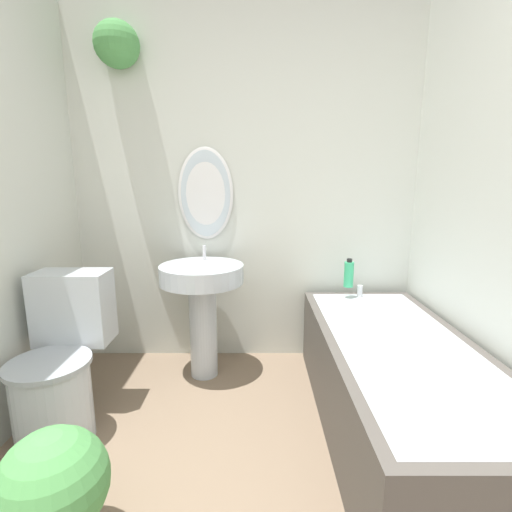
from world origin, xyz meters
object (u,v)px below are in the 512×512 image
object	(u,v)px
shampoo_bottle	(348,274)
potted_plant	(53,491)
bathtub	(397,385)
toilet	(61,365)
pedestal_sink	(202,295)

from	to	relation	value
shampoo_bottle	potted_plant	world-z (taller)	shampoo_bottle
bathtub	toilet	bearing A→B (deg)	178.92
shampoo_bottle	potted_plant	size ratio (longest dim) A/B	0.41
bathtub	potted_plant	distance (m)	1.53
toilet	potted_plant	distance (m)	0.77
pedestal_sink	bathtub	size ratio (longest dim) A/B	0.51
pedestal_sink	bathtub	distance (m)	1.25
potted_plant	shampoo_bottle	bearing A→B (deg)	46.67
toilet	shampoo_bottle	xyz separation A→B (m)	(1.62, 0.68, 0.30)
toilet	shampoo_bottle	distance (m)	1.78
pedestal_sink	shampoo_bottle	distance (m)	0.99
toilet	shampoo_bottle	size ratio (longest dim) A/B	4.12
toilet	bathtub	distance (m)	1.71
pedestal_sink	potted_plant	bearing A→B (deg)	-104.57
toilet	bathtub	world-z (taller)	toilet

